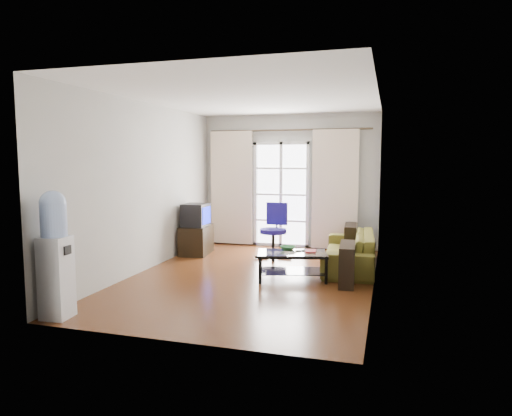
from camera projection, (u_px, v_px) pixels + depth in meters
The scene contains 20 objects.
floor at pixel (252, 277), 6.98m from camera, with size 5.20×5.20×0.00m, color #5F3216.
ceiling at pixel (252, 97), 6.70m from camera, with size 5.20×5.20×0.00m, color white.
wall_back at pixel (289, 181), 9.32m from camera, with size 3.60×0.02×2.70m, color #B5B3AC.
wall_front at pixel (174, 206), 4.36m from camera, with size 3.60×0.02×2.70m, color #B5B3AC.
wall_left at pixel (145, 187), 7.34m from camera, with size 0.02×5.20×2.70m, color #B5B3AC.
wall_right at pixel (376, 191), 6.33m from camera, with size 0.02×5.20×2.70m, color #B5B3AC.
french_door at pixel (281, 195), 9.34m from camera, with size 1.16×0.06×2.15m.
curtain_rod at pixel (288, 130), 9.11m from camera, with size 0.04×0.04×3.30m, color #4C3F2D.
curtain_left at pixel (232, 188), 9.56m from camera, with size 0.90×0.07×2.35m, color beige.
curtain_right at pixel (335, 190), 8.95m from camera, with size 0.90×0.07×2.35m, color beige.
radiator at pixel (327, 233), 9.11m from camera, with size 0.64×0.12×0.64m, color gray.
sofa at pixel (349, 250), 7.57m from camera, with size 0.90×2.06×0.59m, color olive.
coffee_table at pixel (292, 262), 6.82m from camera, with size 1.13×0.81×0.41m.
bowl at pixel (288, 248), 7.00m from camera, with size 0.27×0.27×0.06m, color #328B42.
book at pixel (305, 251), 6.86m from camera, with size 0.18×0.23×0.02m, color maroon.
remote at pixel (301, 251), 6.89m from camera, with size 0.15×0.04×0.02m, color black.
tv_stand at pixel (196, 240), 8.67m from camera, with size 0.49×0.74×0.54m, color black.
crt_tv at pixel (195, 215), 8.57m from camera, with size 0.48×0.47×0.43m.
task_chair at pixel (274, 242), 8.35m from camera, with size 0.72×0.72×1.00m.
water_cooler at pixel (55, 252), 5.11m from camera, with size 0.33×0.32×1.45m.
Camera 1 is at (1.98, -6.54, 1.79)m, focal length 32.00 mm.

